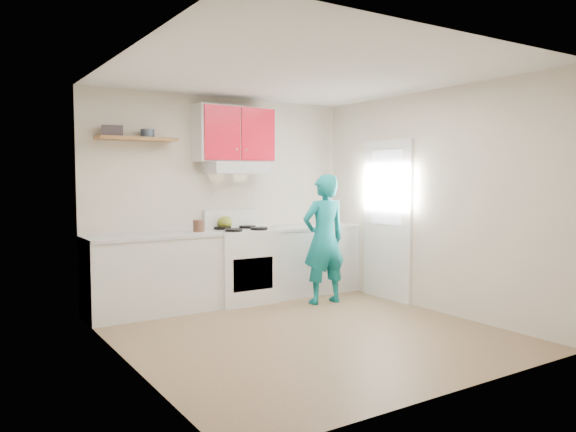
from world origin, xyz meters
TOP-DOWN VIEW (x-y plane):
  - floor at (0.00, 0.00)m, footprint 3.80×3.80m
  - ceiling at (0.00, 0.00)m, footprint 3.60×3.80m
  - back_wall at (0.00, 1.90)m, footprint 3.60×0.04m
  - front_wall at (0.00, -1.90)m, footprint 3.60×0.04m
  - left_wall at (-1.80, 0.00)m, footprint 0.04×3.80m
  - right_wall at (1.80, 0.00)m, footprint 0.04×3.80m
  - door at (1.78, 0.70)m, footprint 0.05×0.85m
  - door_glass at (1.75, 0.70)m, footprint 0.01×0.55m
  - counter_left at (-1.04, 1.60)m, footprint 1.52×0.60m
  - counter_right at (1.14, 1.60)m, footprint 1.32×0.60m
  - stove at (0.10, 1.57)m, footprint 0.76×0.65m
  - range_hood at (0.10, 1.68)m, footprint 0.76×0.44m
  - upper_cabinets at (0.10, 1.73)m, footprint 1.02×0.33m
  - shelf at (-1.15, 1.75)m, footprint 0.90×0.30m
  - books at (-1.43, 1.75)m, footprint 0.26×0.22m
  - tin at (-1.01, 1.77)m, footprint 0.17×0.17m
  - kettle at (-0.02, 1.77)m, footprint 0.23×0.23m
  - crock at (-0.46, 1.59)m, footprint 0.18×0.18m
  - cutting_board at (0.91, 1.51)m, footprint 0.31×0.25m
  - silicone_mat at (1.53, 1.54)m, footprint 0.28×0.24m
  - person at (0.94, 0.95)m, footprint 0.62×0.43m

SIDE VIEW (x-z plane):
  - floor at x=0.00m, z-range 0.00..0.00m
  - counter_left at x=-1.04m, z-range 0.00..0.90m
  - counter_right at x=1.14m, z-range 0.00..0.90m
  - stove at x=0.10m, z-range 0.00..0.92m
  - person at x=0.94m, z-range 0.00..1.61m
  - silicone_mat at x=1.53m, z-range 0.90..0.91m
  - cutting_board at x=0.91m, z-range 0.90..0.92m
  - crock at x=-0.46m, z-range 0.90..1.06m
  - kettle at x=-0.02m, z-range 0.92..1.09m
  - door at x=1.78m, z-range 0.00..2.05m
  - back_wall at x=0.00m, z-range 0.00..2.60m
  - front_wall at x=0.00m, z-range 0.00..2.60m
  - left_wall at x=-1.80m, z-range 0.00..2.60m
  - right_wall at x=1.80m, z-range 0.00..2.60m
  - door_glass at x=1.75m, z-range 0.98..1.92m
  - range_hood at x=0.10m, z-range 1.62..1.77m
  - shelf at x=-1.15m, z-range 2.00..2.04m
  - tin at x=-1.01m, z-range 2.04..2.14m
  - books at x=-1.43m, z-range 2.04..2.16m
  - upper_cabinets at x=0.10m, z-range 1.77..2.47m
  - ceiling at x=0.00m, z-range 2.58..2.62m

